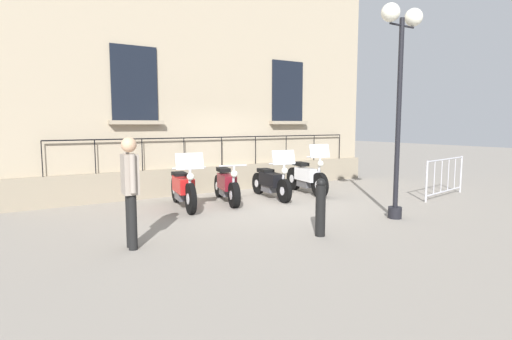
{
  "coord_description": "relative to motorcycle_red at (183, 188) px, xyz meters",
  "views": [
    {
      "loc": [
        8.62,
        -5.59,
        1.97
      ],
      "look_at": [
        -0.14,
        0.0,
        0.8
      ],
      "focal_mm": 29.03,
      "sensor_mm": 36.0,
      "label": 1
    }
  ],
  "objects": [
    {
      "name": "motorcycle_red",
      "position": [
        0.0,
        0.0,
        0.0
      ],
      "size": [
        2.18,
        0.81,
        1.34
      ],
      "color": "black",
      "rests_on": "ground_plane"
    },
    {
      "name": "motorcycle_white",
      "position": [
        0.0,
        3.71,
        -0.01
      ],
      "size": [
        2.12,
        0.77,
        1.42
      ],
      "color": "black",
      "rests_on": "ground_plane"
    },
    {
      "name": "ground_plane",
      "position": [
        0.34,
        1.9,
        -0.46
      ],
      "size": [
        60.0,
        60.0,
        0.0
      ],
      "primitive_type": "plane",
      "color": "gray"
    },
    {
      "name": "pedestrian_standing",
      "position": [
        2.52,
        -1.92,
        0.54
      ],
      "size": [
        0.53,
        0.25,
        1.76
      ],
      "color": "black",
      "rests_on": "ground_plane"
    },
    {
      "name": "motorcycle_maroon",
      "position": [
        -0.09,
        1.2,
        -0.05
      ],
      "size": [
        2.07,
        0.84,
        1.0
      ],
      "color": "black",
      "rests_on": "ground_plane"
    },
    {
      "name": "bollard",
      "position": [
        3.57,
        1.08,
        0.05
      ],
      "size": [
        0.18,
        0.18,
        1.02
      ],
      "color": "black",
      "rests_on": "ground_plane"
    },
    {
      "name": "lamppost",
      "position": [
        3.37,
        3.31,
        2.61
      ],
      "size": [
        0.36,
        1.06,
        4.29
      ],
      "color": "black",
      "rests_on": "ground_plane"
    },
    {
      "name": "building_facade",
      "position": [
        -2.06,
        1.9,
        2.93
      ],
      "size": [
        0.82,
        11.08,
        7.01
      ],
      "color": "tan",
      "rests_on": "ground_plane"
    },
    {
      "name": "crowd_barrier",
      "position": [
        2.41,
        6.5,
        0.1
      ],
      "size": [
        0.46,
        2.22,
        1.05
      ],
      "color": "#B7B7BF",
      "rests_on": "ground_plane"
    },
    {
      "name": "motorcycle_black",
      "position": [
        0.07,
        2.45,
        -0.03
      ],
      "size": [
        2.06,
        0.74,
        1.31
      ],
      "color": "black",
      "rests_on": "ground_plane"
    }
  ]
}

